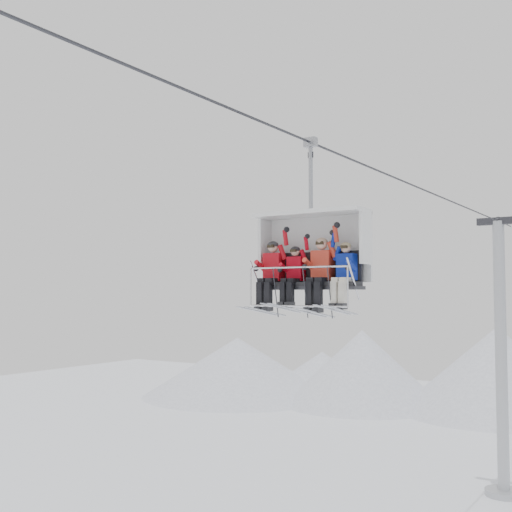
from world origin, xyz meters
The scene contains 7 objects.
lift_tower_right centered at (0.00, 22.00, 5.78)m, with size 2.00×1.80×13.48m.
haul_cable centered at (0.00, 0.00, 13.30)m, with size 0.06×0.06×50.00m, color #2D2D32.
chairlift_carrier centered at (0.00, 2.51, 10.75)m, with size 2.72×1.17×3.98m.
skier_far_left centered at (-0.98, 2.20, 10.26)m, with size 0.45×1.69×1.78m.
skier_center_left centered at (-0.37, 2.19, 10.19)m, with size 0.39×1.69×1.55m.
skier_center_right centered at (0.33, 2.21, 10.27)m, with size 0.47×1.69×1.81m.
skier_far_right centered at (0.94, 2.19, 10.21)m, with size 0.41×1.69×1.61m.
Camera 1 is at (7.03, -10.88, 9.73)m, focal length 45.00 mm.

